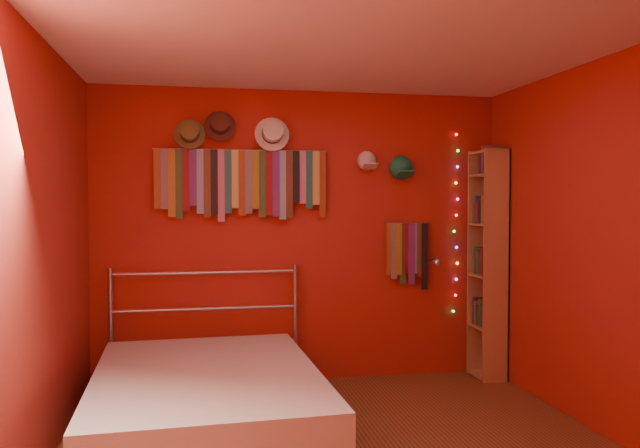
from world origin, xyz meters
TOP-DOWN VIEW (x-y plane):
  - back_wall at (0.00, 1.75)m, footprint 3.50×0.02m
  - right_wall at (1.75, 0.00)m, footprint 0.02×3.50m
  - left_wall at (-1.75, 0.00)m, footprint 0.02×3.50m
  - ceiling at (0.00, 0.00)m, footprint 3.50×3.50m
  - tie_rack at (-0.52, 1.69)m, footprint 1.45×0.03m
  - small_tie_rack at (0.93, 1.68)m, footprint 0.40×0.03m
  - fedora_olive at (-0.94, 1.66)m, footprint 0.25×0.14m
  - fedora_brown at (-0.70, 1.66)m, footprint 0.26×0.14m
  - fedora_white at (-0.26, 1.65)m, footprint 0.29×0.16m
  - cap_white at (0.56, 1.70)m, footprint 0.17×0.22m
  - cap_green at (0.87, 1.70)m, footprint 0.19×0.24m
  - fairy_lights at (1.40, 1.71)m, footprint 0.06×0.02m
  - reading_lamp at (1.13, 1.52)m, footprint 0.07×0.30m
  - bookshelf at (1.66, 1.53)m, footprint 0.25×0.34m
  - bed at (-0.82, 0.59)m, footprint 1.62×2.13m

SIDE VIEW (x-z plane):
  - bed at x=-0.82m, z-range -0.27..0.74m
  - bookshelf at x=1.66m, z-range 0.02..2.02m
  - reading_lamp at x=1.13m, z-range 0.98..1.07m
  - small_tie_rack at x=0.93m, z-range 0.82..1.42m
  - back_wall at x=0.00m, z-range 0.00..2.50m
  - right_wall at x=1.75m, z-range 0.00..2.50m
  - left_wall at x=-1.75m, z-range 0.00..2.50m
  - fairy_lights at x=1.40m, z-range 0.55..2.16m
  - tie_rack at x=-0.52m, z-range 1.43..2.03m
  - cap_green at x=0.87m, z-range 1.75..1.94m
  - cap_white at x=0.56m, z-range 1.82..1.99m
  - fedora_olive at x=-0.94m, z-range 1.98..2.23m
  - fedora_white at x=-0.26m, z-range 1.98..2.27m
  - fedora_brown at x=-0.70m, z-range 2.05..2.31m
  - ceiling at x=0.00m, z-range 2.49..2.51m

